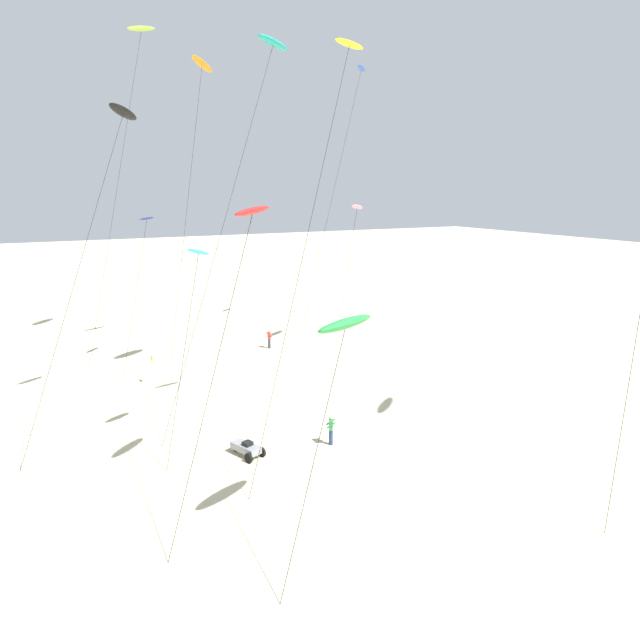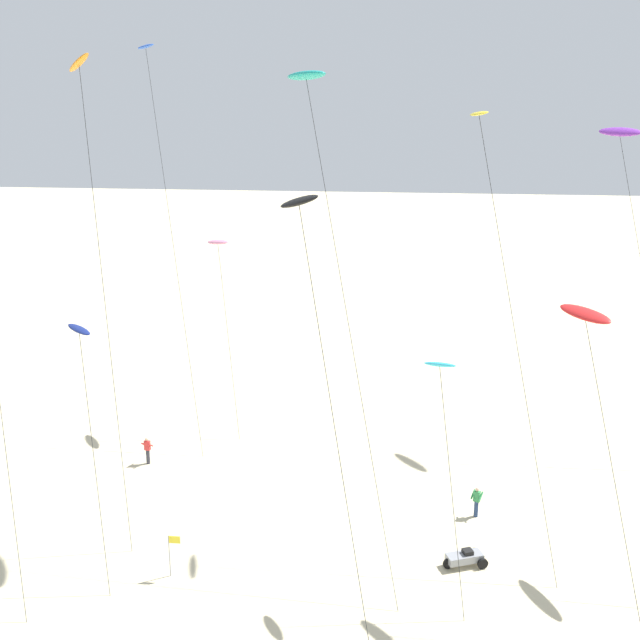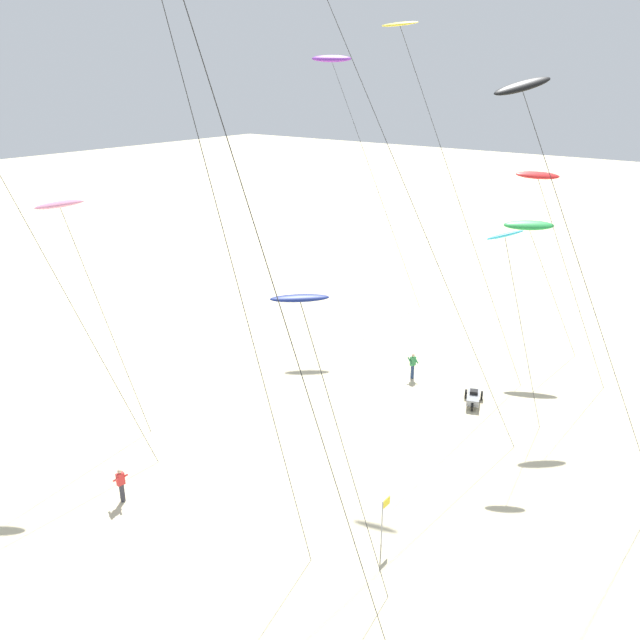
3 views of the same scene
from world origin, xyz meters
The scene contains 13 objects.
ground_plane centered at (0.00, 0.00, 0.00)m, with size 260.00×260.00×0.00m, color beige.
kite_black centered at (0.18, -5.40, 17.22)m, with size 4.75×7.74×18.01m.
kite_yellow centered at (7.52, 4.03, 19.42)m, with size 4.52×8.23×20.54m.
kite_green centered at (15.93, -0.63, 8.82)m, with size 3.12×5.15×9.24m.
kite_cyan centered at (5.69, -3.13, 10.32)m, with size 2.17×3.35×10.86m.
kite_navy centered at (-9.89, -2.79, 11.12)m, with size 2.40×3.55×11.56m.
kite_purple centered at (16.65, 15.50, 18.79)m, with size 4.90×7.88×19.26m.
kite_red centered at (11.49, -2.39, 12.57)m, with size 3.71×5.88×12.99m.
kite_pink centered at (-7.58, 13.81, 11.98)m, with size 2.73×4.08×12.42m.
kite_flyer_nearest centered at (-10.66, 6.99, 0.89)m, with size 0.60×0.57×1.67m.
kite_flyer_middle centered at (8.21, 2.97, 0.89)m, with size 0.69×0.68×1.67m.
beach_buggy centered at (7.34, -1.54, 0.43)m, with size 2.12×1.48×0.82m.
marker_flag centered at (-6.01, -3.77, 1.49)m, with size 0.57×0.05×2.10m.
Camera 3 is at (-24.90, -14.86, 17.98)m, focal length 36.82 mm.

